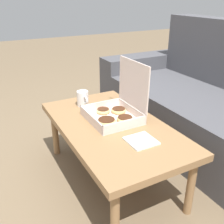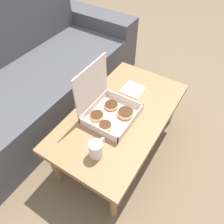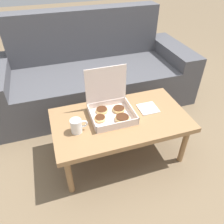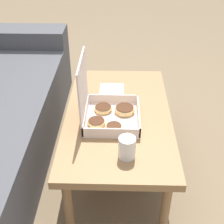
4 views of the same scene
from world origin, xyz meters
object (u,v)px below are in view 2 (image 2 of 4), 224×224
at_px(coffee_table, 121,117).
at_px(pastry_box, 108,109).
at_px(couch, 29,79).
at_px(coffee_mug, 96,149).

relative_size(coffee_table, pastry_box, 2.96).
relative_size(couch, coffee_table, 2.04).
height_order(coffee_table, pastry_box, pastry_box).
relative_size(pastry_box, coffee_mug, 2.85).
distance_m(pastry_box, coffee_mug, 0.31).
height_order(couch, coffee_mug, couch).
bearing_deg(coffee_mug, pastry_box, 20.48).
bearing_deg(coffee_mug, couch, 70.14).
xyz_separation_m(pastry_box, coffee_mug, (-0.29, -0.11, -0.01)).
bearing_deg(couch, pastry_box, -93.74).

